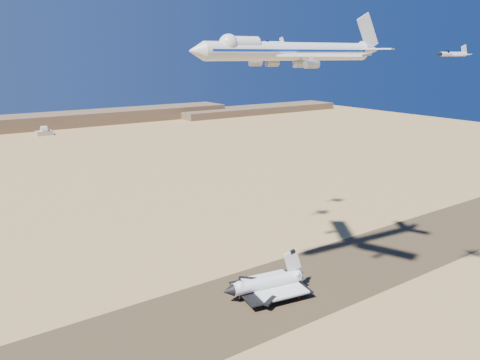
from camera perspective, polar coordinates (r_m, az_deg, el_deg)
ground at (r=189.43m, az=-1.84°, el=-15.71°), size 1200.00×1200.00×0.00m
runway at (r=189.41m, az=-1.84°, el=-15.71°), size 600.00×50.00×0.06m
ridgeline at (r=687.64m, az=-21.68°, el=6.52°), size 960.00×90.00×18.00m
shuttle at (r=198.50m, az=3.22°, el=-12.57°), size 37.36×27.00×18.37m
carrier_747 at (r=178.11m, az=5.51°, el=15.36°), size 83.35×64.09×20.71m
crew_a at (r=199.14m, az=6.05°, el=-13.84°), size 0.45×0.65×1.74m
crew_b at (r=199.36m, az=7.23°, el=-13.86°), size 0.70×0.91×1.65m
crew_c at (r=197.45m, az=7.23°, el=-14.14°), size 1.19×0.87×1.83m
chase_jet_a at (r=175.44m, az=24.48°, el=13.81°), size 15.59×8.49×3.88m
chase_jet_c at (r=223.81m, az=1.07°, el=15.37°), size 14.87×7.85×3.71m
chase_jet_d at (r=247.91m, az=3.93°, el=16.38°), size 14.15×8.22×3.60m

